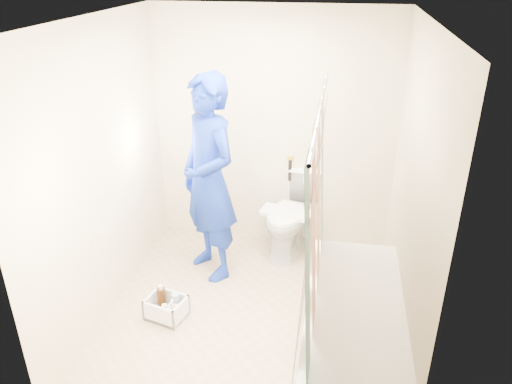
% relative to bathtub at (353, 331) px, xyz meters
% --- Properties ---
extents(floor, '(2.60, 2.60, 0.00)m').
position_rel_bathtub_xyz_m(floor, '(-0.85, 0.43, -0.27)').
color(floor, tan).
rests_on(floor, ground).
extents(ceiling, '(2.40, 2.60, 0.02)m').
position_rel_bathtub_xyz_m(ceiling, '(-0.85, 0.43, 2.13)').
color(ceiling, white).
rests_on(ceiling, wall_back).
extents(wall_back, '(2.40, 0.02, 2.40)m').
position_rel_bathtub_xyz_m(wall_back, '(-0.85, 1.73, 0.93)').
color(wall_back, beige).
rests_on(wall_back, ground).
extents(wall_front, '(2.40, 0.02, 2.40)m').
position_rel_bathtub_xyz_m(wall_front, '(-0.85, -0.88, 0.93)').
color(wall_front, beige).
rests_on(wall_front, ground).
extents(wall_left, '(0.02, 2.60, 2.40)m').
position_rel_bathtub_xyz_m(wall_left, '(-2.05, 0.43, 0.93)').
color(wall_left, beige).
rests_on(wall_left, ground).
extents(wall_right, '(0.02, 2.60, 2.40)m').
position_rel_bathtub_xyz_m(wall_right, '(0.35, 0.43, 0.93)').
color(wall_right, beige).
rests_on(wall_right, ground).
extents(bathtub, '(0.70, 1.75, 0.50)m').
position_rel_bathtub_xyz_m(bathtub, '(0.00, 0.00, 0.00)').
color(bathtub, white).
rests_on(bathtub, ground).
extents(curtain_rod, '(0.02, 1.90, 0.02)m').
position_rel_bathtub_xyz_m(curtain_rod, '(-0.33, 0.00, 1.68)').
color(curtain_rod, silver).
rests_on(curtain_rod, wall_back).
extents(shower_curtain, '(0.06, 1.75, 1.80)m').
position_rel_bathtub_xyz_m(shower_curtain, '(-0.33, 0.00, 0.75)').
color(shower_curtain, white).
rests_on(shower_curtain, curtain_rod).
extents(toilet, '(0.61, 0.89, 0.83)m').
position_rel_bathtub_xyz_m(toilet, '(-0.63, 1.50, 0.15)').
color(toilet, white).
rests_on(toilet, ground).
extents(tank_lid, '(0.54, 0.32, 0.04)m').
position_rel_bathtub_xyz_m(tank_lid, '(-0.66, 1.37, 0.22)').
color(tank_lid, white).
rests_on(tank_lid, toilet).
extents(tank_internals, '(0.20, 0.08, 0.27)m').
position_rel_bathtub_xyz_m(tank_internals, '(-0.63, 1.72, 0.55)').
color(tank_internals, black).
rests_on(tank_internals, toilet).
extents(plumber, '(0.82, 0.82, 1.92)m').
position_rel_bathtub_xyz_m(plumber, '(-1.33, 0.98, 0.69)').
color(plumber, '#0F369D').
rests_on(plumber, ground).
extents(cleaning_caddy, '(0.37, 0.32, 0.24)m').
position_rel_bathtub_xyz_m(cleaning_caddy, '(-1.52, 0.22, -0.18)').
color(cleaning_caddy, white).
rests_on(cleaning_caddy, ground).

